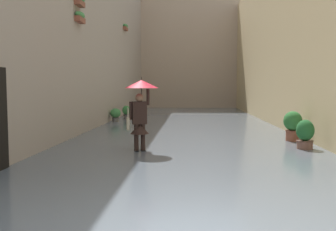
{
  "coord_description": "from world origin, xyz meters",
  "views": [
    {
      "loc": [
        -0.1,
        3.78,
        1.81
      ],
      "look_at": [
        0.5,
        -6.33,
        1.01
      ],
      "focal_mm": 39.77,
      "sensor_mm": 36.0,
      "label": 1
    }
  ],
  "objects_px": {
    "potted_plant_far_right": "(115,115)",
    "person_wading": "(140,103)",
    "potted_plant_near_right": "(126,112)",
    "potted_plant_near_left": "(293,125)",
    "potted_plant_far_left": "(305,135)"
  },
  "relations": [
    {
      "from": "potted_plant_near_left",
      "to": "potted_plant_far_left",
      "type": "distance_m",
      "value": 1.55
    },
    {
      "from": "potted_plant_near_right",
      "to": "potted_plant_far_left",
      "type": "relative_size",
      "value": 0.88
    },
    {
      "from": "person_wading",
      "to": "potted_plant_far_right",
      "type": "relative_size",
      "value": 2.76
    },
    {
      "from": "person_wading",
      "to": "potted_plant_near_right",
      "type": "relative_size",
      "value": 2.63
    },
    {
      "from": "potted_plant_far_right",
      "to": "potted_plant_far_left",
      "type": "distance_m",
      "value": 10.07
    },
    {
      "from": "potted_plant_near_right",
      "to": "potted_plant_far_left",
      "type": "distance_m",
      "value": 11.31
    },
    {
      "from": "person_wading",
      "to": "potted_plant_far_left",
      "type": "height_order",
      "value": "person_wading"
    },
    {
      "from": "potted_plant_near_left",
      "to": "potted_plant_far_right",
      "type": "bearing_deg",
      "value": -40.58
    },
    {
      "from": "potted_plant_near_right",
      "to": "potted_plant_near_left",
      "type": "height_order",
      "value": "potted_plant_near_left"
    },
    {
      "from": "potted_plant_near_right",
      "to": "potted_plant_near_left",
      "type": "distance_m",
      "value": 10.15
    },
    {
      "from": "potted_plant_far_right",
      "to": "person_wading",
      "type": "bearing_deg",
      "value": 106.0
    },
    {
      "from": "potted_plant_far_right",
      "to": "potted_plant_near_left",
      "type": "relative_size",
      "value": 0.73
    },
    {
      "from": "potted_plant_near_left",
      "to": "person_wading",
      "type": "bearing_deg",
      "value": 24.86
    },
    {
      "from": "potted_plant_far_left",
      "to": "potted_plant_near_left",
      "type": "bearing_deg",
      "value": -92.95
    },
    {
      "from": "person_wading",
      "to": "potted_plant_far_right",
      "type": "xyz_separation_m",
      "value": [
        2.3,
        -8.01,
        -0.94
      ]
    }
  ]
}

